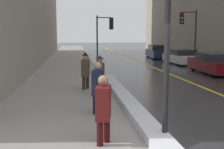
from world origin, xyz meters
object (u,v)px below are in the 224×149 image
object	(u,v)px
pedestrian_in_fedora	(100,73)
parked_car_navy	(158,52)
parked_car_white	(181,57)
pedestrian_with_shoulder_bag	(103,106)
pedestrian_trailing	(86,69)
lamp_post	(168,14)
parked_car_maroon	(215,63)
pedestrian_nearside	(98,85)
traffic_light_far	(187,25)
traffic_light_near	(106,29)

from	to	relation	value
pedestrian_in_fedora	parked_car_navy	distance (m)	18.37
pedestrian_in_fedora	parked_car_white	bearing A→B (deg)	158.44
pedestrian_with_shoulder_bag	pedestrian_trailing	xyz separation A→B (m)	(-0.11, 6.12, 0.04)
lamp_post	parked_car_maroon	bearing A→B (deg)	57.55
pedestrian_in_fedora	parked_car_maroon	bearing A→B (deg)	138.49
pedestrian_nearside	parked_car_white	xyz separation A→B (m)	(7.82, 13.41, -0.29)
lamp_post	traffic_light_far	distance (m)	16.65
lamp_post	pedestrian_trailing	distance (m)	6.58
pedestrian_trailing	traffic_light_far	bearing A→B (deg)	150.84
traffic_light_near	traffic_light_far	distance (m)	6.25
pedestrian_with_shoulder_bag	traffic_light_near	bearing A→B (deg)	-173.77
pedestrian_nearside	parked_car_maroon	size ratio (longest dim) A/B	0.35
pedestrian_nearside	parked_car_white	world-z (taller)	pedestrian_nearside
parked_car_maroon	parked_car_white	distance (m)	5.68
pedestrian_with_shoulder_bag	parked_car_maroon	world-z (taller)	pedestrian_with_shoulder_bag
traffic_light_near	lamp_post	bearing A→B (deg)	-92.82
lamp_post	parked_car_white	distance (m)	17.25
traffic_light_far	parked_car_maroon	world-z (taller)	traffic_light_far
lamp_post	pedestrian_nearside	bearing A→B (deg)	117.30
pedestrian_with_shoulder_bag	parked_car_maroon	bearing A→B (deg)	155.39
parked_car_white	traffic_light_far	bearing A→B (deg)	-164.77
pedestrian_in_fedora	pedestrian_nearside	bearing A→B (deg)	5.94
traffic_light_far	pedestrian_with_shoulder_bag	xyz separation A→B (m)	(-8.07, -15.18, -2.19)
pedestrian_with_shoulder_bag	pedestrian_in_fedora	world-z (taller)	pedestrian_in_fedora
lamp_post	parked_car_navy	distance (m)	22.71
pedestrian_in_fedora	parked_car_maroon	distance (m)	9.05
pedestrian_with_shoulder_bag	parked_car_navy	xyz separation A→B (m)	(7.75, 21.65, -0.19)
lamp_post	pedestrian_nearside	size ratio (longest dim) A/B	2.92
pedestrian_nearside	traffic_light_near	bearing A→B (deg)	-174.56
parked_car_maroon	pedestrian_with_shoulder_bag	bearing A→B (deg)	145.03
traffic_light_far	parked_car_white	world-z (taller)	traffic_light_far
lamp_post	pedestrian_with_shoulder_bag	distance (m)	2.29
lamp_post	pedestrian_in_fedora	xyz separation A→B (m)	(-0.93, 4.85, -1.85)
pedestrian_in_fedora	parked_car_maroon	xyz separation A→B (m)	(7.36, 5.26, -0.25)
pedestrian_trailing	parked_car_white	bearing A→B (deg)	153.20
traffic_light_far	pedestrian_with_shoulder_bag	distance (m)	17.33
pedestrian_with_shoulder_bag	traffic_light_far	bearing A→B (deg)	164.93
traffic_light_near	parked_car_white	distance (m)	6.40
parked_car_maroon	traffic_light_far	bearing A→B (deg)	-1.03
pedestrian_with_shoulder_bag	pedestrian_in_fedora	xyz separation A→B (m)	(0.39, 4.82, 0.02)
lamp_post	traffic_light_far	world-z (taller)	lamp_post
pedestrian_in_fedora	traffic_light_near	bearing A→B (deg)	-174.67
traffic_light_near	parked_car_navy	distance (m)	8.34
traffic_light_near	pedestrian_in_fedora	size ratio (longest dim) A/B	2.44
pedestrian_trailing	pedestrian_with_shoulder_bag	bearing A→B (deg)	13.96
pedestrian_in_fedora	parked_car_white	size ratio (longest dim) A/B	0.37
pedestrian_nearside	parked_car_white	bearing A→B (deg)	162.68
traffic_light_far	pedestrian_in_fedora	size ratio (longest dim) A/B	2.70
pedestrian_with_shoulder_bag	lamp_post	bearing A→B (deg)	101.47
lamp_post	traffic_light_far	bearing A→B (deg)	66.06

